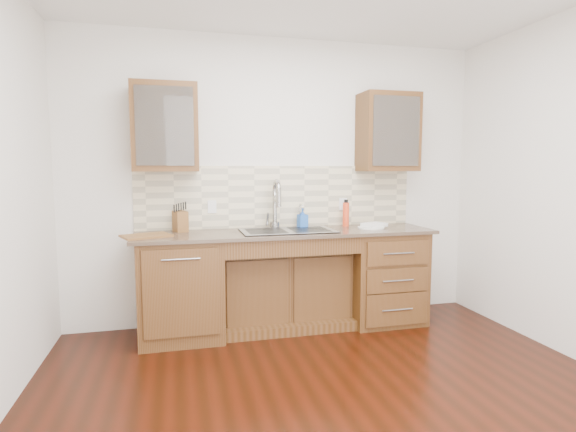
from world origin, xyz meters
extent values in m
cube|color=black|center=(0.00, 0.00, -0.05)|extent=(4.00, 3.50, 0.10)
cube|color=white|center=(0.00, 1.80, 1.35)|extent=(4.00, 0.10, 2.70)
cube|color=#593014|center=(-0.95, 1.44, 0.44)|extent=(0.70, 0.62, 0.88)
cube|color=#593014|center=(0.00, 1.53, 0.35)|extent=(1.20, 0.44, 0.70)
cube|color=#593014|center=(0.95, 1.44, 0.44)|extent=(0.70, 0.62, 0.88)
cube|color=#84705B|center=(0.00, 1.43, 0.90)|extent=(2.70, 0.65, 0.03)
cube|color=beige|center=(0.00, 1.74, 1.21)|extent=(2.70, 0.02, 0.59)
cube|color=#9E9EA5|center=(0.00, 1.41, 0.83)|extent=(0.84, 0.46, 0.19)
cylinder|color=#999993|center=(-0.07, 1.64, 1.11)|extent=(0.04, 0.04, 0.40)
cylinder|color=#999993|center=(0.18, 1.65, 1.03)|extent=(0.02, 0.02, 0.24)
cube|color=#593014|center=(-1.05, 1.58, 1.83)|extent=(0.55, 0.34, 0.75)
cube|color=#593014|center=(1.05, 1.58, 1.83)|extent=(0.55, 0.34, 0.75)
cube|color=white|center=(-0.65, 1.73, 1.12)|extent=(0.08, 0.01, 0.12)
cube|color=white|center=(0.65, 1.73, 1.12)|extent=(0.08, 0.01, 0.12)
imported|color=blue|center=(0.20, 1.61, 1.00)|extent=(0.10, 0.10, 0.19)
cylinder|color=#EC401B|center=(0.64, 1.62, 1.03)|extent=(0.07, 0.07, 0.23)
cylinder|color=silver|center=(0.81, 1.41, 0.92)|extent=(0.27, 0.27, 0.01)
cube|color=white|center=(0.85, 1.42, 0.94)|extent=(0.26, 0.22, 0.03)
cube|color=#A0542D|center=(-0.94, 1.64, 1.00)|extent=(0.15, 0.19, 0.18)
cube|color=brown|center=(-1.22, 1.37, 0.92)|extent=(0.45, 0.39, 0.02)
imported|color=white|center=(-1.10, 1.58, 1.77)|extent=(0.15, 0.15, 0.09)
imported|color=white|center=(-0.98, 1.58, 1.77)|extent=(0.11, 0.11, 0.09)
imported|color=white|center=(0.99, 1.58, 1.77)|extent=(0.12, 0.12, 0.09)
imported|color=white|center=(1.16, 1.58, 1.77)|extent=(0.12, 0.12, 0.08)
camera|label=1|loc=(-0.97, -2.49, 1.48)|focal=28.00mm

